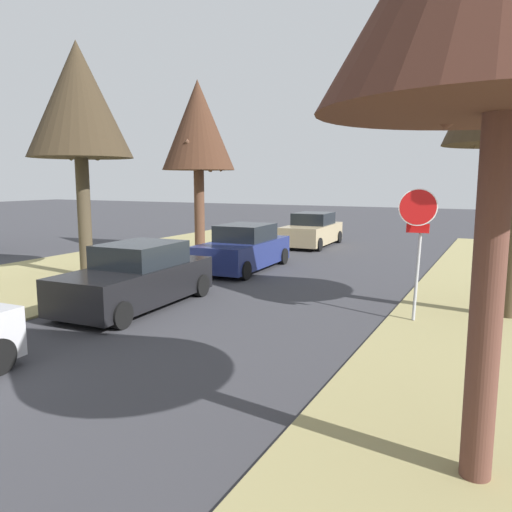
% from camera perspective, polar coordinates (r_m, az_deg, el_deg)
% --- Properties ---
extents(stop_sign_far, '(0.82, 0.78, 2.90)m').
position_cam_1_polar(stop_sign_far, '(11.34, 17.95, 3.26)').
color(stop_sign_far, '#9EA0A5').
rests_on(stop_sign_far, grass_verge_right).
extents(street_tree_left_mid_b, '(3.22, 3.22, 7.29)m').
position_cam_1_polar(street_tree_left_mid_b, '(17.06, -19.56, 16.21)').
color(street_tree_left_mid_b, '#463B2B').
rests_on(street_tree_left_mid_b, grass_verge_left).
extents(street_tree_left_far, '(3.06, 3.06, 7.18)m').
position_cam_1_polar(street_tree_left_far, '(21.69, -6.62, 14.39)').
color(street_tree_left_far, brown).
rests_on(street_tree_left_far, grass_verge_left).
extents(parked_sedan_black, '(2.09, 4.47, 1.57)m').
position_cam_1_polar(parked_sedan_black, '(12.73, -13.40, -2.44)').
color(parked_sedan_black, black).
rests_on(parked_sedan_black, ground).
extents(parked_sedan_navy, '(2.09, 4.47, 1.57)m').
position_cam_1_polar(parked_sedan_navy, '(17.55, -1.44, 0.80)').
color(parked_sedan_navy, navy).
rests_on(parked_sedan_navy, ground).
extents(parked_sedan_tan, '(2.09, 4.47, 1.57)m').
position_cam_1_polar(parked_sedan_tan, '(24.07, 6.40, 2.89)').
color(parked_sedan_tan, tan).
rests_on(parked_sedan_tan, ground).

